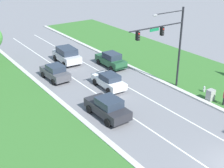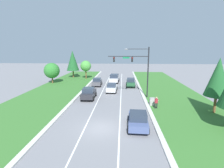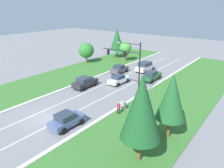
% 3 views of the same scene
% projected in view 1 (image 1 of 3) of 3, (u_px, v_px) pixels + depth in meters
% --- Properties ---
extents(traffic_signal_mast, '(6.65, 0.41, 8.35)m').
position_uv_depth(traffic_signal_mast, '(168.00, 39.00, 30.05)').
color(traffic_signal_mast, black).
rests_on(traffic_signal_mast, ground_plane).
extents(charcoal_sedan, '(2.21, 4.67, 1.83)m').
position_uv_depth(charcoal_sedan, '(108.00, 107.00, 26.94)').
color(charcoal_sedan, '#28282D').
rests_on(charcoal_sedan, ground_plane).
extents(white_sedan, '(2.07, 4.50, 1.60)m').
position_uv_depth(white_sedan, '(109.00, 81.00, 32.50)').
color(white_sedan, white).
rests_on(white_sedan, ground_plane).
extents(graphite_sedan, '(2.10, 4.23, 1.72)m').
position_uv_depth(graphite_sedan, '(55.00, 72.00, 34.58)').
color(graphite_sedan, '#4C4C51').
rests_on(graphite_sedan, ground_plane).
extents(silver_suv, '(2.50, 4.78, 1.99)m').
position_uv_depth(silver_suv, '(67.00, 55.00, 39.51)').
color(silver_suv, silver).
rests_on(silver_suv, ground_plane).
extents(forest_sedan, '(2.01, 4.70, 1.81)m').
position_uv_depth(forest_sedan, '(111.00, 60.00, 38.25)').
color(forest_sedan, '#235633').
rests_on(forest_sedan, ground_plane).
extents(utility_cabinet, '(0.70, 0.60, 1.17)m').
position_uv_depth(utility_cabinet, '(210.00, 95.00, 29.84)').
color(utility_cabinet, '#9E9E99').
rests_on(utility_cabinet, ground_plane).
extents(fire_hydrant, '(0.34, 0.20, 0.70)m').
position_uv_depth(fire_hydrant, '(204.00, 89.00, 31.67)').
color(fire_hydrant, '#B7B7BC').
rests_on(fire_hydrant, ground_plane).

